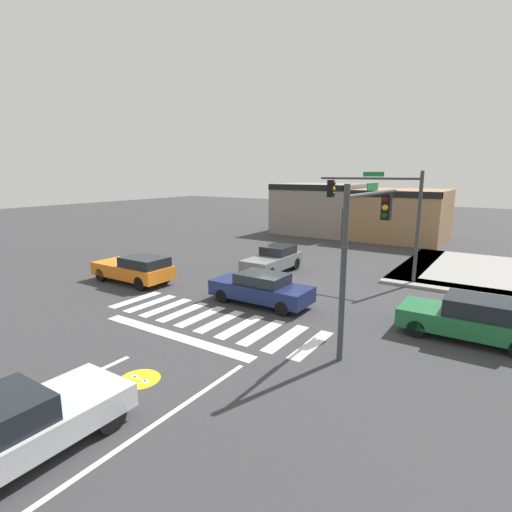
% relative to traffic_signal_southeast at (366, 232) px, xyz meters
% --- Properties ---
extents(ground_plane, '(120.00, 120.00, 0.00)m').
position_rel_traffic_signal_southeast_xyz_m(ground_plane, '(-5.60, 3.11, -3.76)').
color(ground_plane, '#353538').
extents(crosswalk_near, '(9.29, 2.67, 0.01)m').
position_rel_traffic_signal_southeast_xyz_m(crosswalk_near, '(-5.60, -1.39, -3.75)').
color(crosswalk_near, silver).
rests_on(crosswalk_near, ground_plane).
extents(bike_detector_marking, '(1.15, 1.15, 0.01)m').
position_rel_traffic_signal_southeast_xyz_m(bike_detector_marking, '(-4.21, -6.11, -3.75)').
color(bike_detector_marking, yellow).
rests_on(bike_detector_marking, ground_plane).
extents(curb_corner_northeast, '(10.00, 10.60, 0.15)m').
position_rel_traffic_signal_southeast_xyz_m(curb_corner_northeast, '(2.90, 12.52, -3.68)').
color(curb_corner_northeast, gray).
rests_on(curb_corner_northeast, ground_plane).
extents(storefront_row, '(14.90, 7.02, 4.65)m').
position_rel_traffic_signal_southeast_xyz_m(storefront_row, '(-8.24, 22.51, -1.51)').
color(storefront_row, gray).
rests_on(storefront_row, ground_plane).
extents(traffic_signal_southeast, '(0.32, 5.23, 5.36)m').
position_rel_traffic_signal_southeast_xyz_m(traffic_signal_southeast, '(0.00, 0.00, 0.00)').
color(traffic_signal_southeast, '#383A3D').
rests_on(traffic_signal_southeast, ground_plane).
extents(traffic_signal_northeast, '(5.45, 0.32, 5.77)m').
position_rel_traffic_signal_southeast_xyz_m(traffic_signal_northeast, '(-2.13, 8.26, 0.28)').
color(traffic_signal_northeast, '#383A3D').
rests_on(traffic_signal_northeast, ground_plane).
extents(car_orange, '(4.51, 1.85, 1.46)m').
position_rel_traffic_signal_southeast_xyz_m(car_orange, '(-12.28, 0.52, -3.00)').
color(car_orange, orange).
rests_on(car_orange, ground_plane).
extents(car_silver, '(1.84, 4.24, 1.43)m').
position_rel_traffic_signal_southeast_xyz_m(car_silver, '(-3.74, -9.64, -3.01)').
color(car_silver, '#B7BABF').
rests_on(car_silver, ground_plane).
extents(car_gray, '(1.73, 4.24, 1.48)m').
position_rel_traffic_signal_southeast_xyz_m(car_gray, '(-7.41, 6.45, -3.00)').
color(car_gray, slate).
rests_on(car_gray, ground_plane).
extents(car_green, '(4.49, 1.91, 1.51)m').
position_rel_traffic_signal_southeast_xyz_m(car_green, '(3.17, 2.08, -3.00)').
color(car_green, '#1E6638').
rests_on(car_green, ground_plane).
extents(car_navy, '(4.52, 1.73, 1.39)m').
position_rel_traffic_signal_southeast_xyz_m(car_navy, '(-4.91, 1.25, -3.05)').
color(car_navy, '#141E4C').
rests_on(car_navy, ground_plane).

